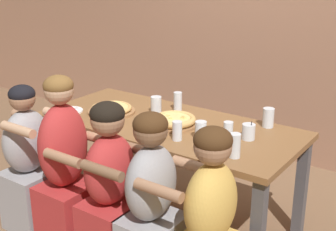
% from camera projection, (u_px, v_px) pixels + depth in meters
% --- Properties ---
extents(ground_plane, '(18.00, 18.00, 0.00)m').
position_uv_depth(ground_plane, '(168.00, 218.00, 3.47)').
color(ground_plane, brown).
rests_on(ground_plane, ground).
extents(dining_table, '(1.84, 0.81, 0.76)m').
position_uv_depth(dining_table, '(168.00, 135.00, 3.25)').
color(dining_table, brown).
rests_on(dining_table, ground).
extents(pizza_board_main, '(0.34, 0.34, 0.05)m').
position_uv_depth(pizza_board_main, '(111.00, 109.00, 3.41)').
color(pizza_board_main, '#996B42').
rests_on(pizza_board_main, dining_table).
extents(pizza_board_second, '(0.30, 0.30, 0.07)m').
position_uv_depth(pizza_board_second, '(175.00, 121.00, 3.15)').
color(pizza_board_second, '#996B42').
rests_on(pizza_board_second, dining_table).
extents(empty_plate_a, '(0.20, 0.20, 0.02)m').
position_uv_depth(empty_plate_a, '(69.00, 111.00, 3.44)').
color(empty_plate_a, white).
rests_on(empty_plate_a, dining_table).
extents(empty_plate_b, '(0.20, 0.20, 0.02)m').
position_uv_depth(empty_plate_b, '(210.00, 148.00, 2.79)').
color(empty_plate_b, white).
rests_on(empty_plate_b, dining_table).
extents(cocktail_glass_blue, '(0.08, 0.08, 0.12)m').
position_uv_depth(cocktail_glass_blue, '(249.00, 132.00, 2.92)').
color(cocktail_glass_blue, silver).
rests_on(cocktail_glass_blue, dining_table).
extents(drinking_glass_a, '(0.08, 0.08, 0.13)m').
position_uv_depth(drinking_glass_a, '(268.00, 119.00, 3.12)').
color(drinking_glass_a, silver).
rests_on(drinking_glass_a, dining_table).
extents(drinking_glass_b, '(0.06, 0.06, 0.10)m').
position_uv_depth(drinking_glass_b, '(228.00, 130.00, 2.95)').
color(drinking_glass_b, silver).
rests_on(drinking_glass_b, dining_table).
extents(drinking_glass_c, '(0.07, 0.07, 0.14)m').
position_uv_depth(drinking_glass_c, '(235.00, 147.00, 2.66)').
color(drinking_glass_c, silver).
rests_on(drinking_glass_c, dining_table).
extents(drinking_glass_d, '(0.07, 0.07, 0.12)m').
position_uv_depth(drinking_glass_d, '(201.00, 132.00, 2.92)').
color(drinking_glass_d, silver).
rests_on(drinking_glass_d, dining_table).
extents(drinking_glass_e, '(0.06, 0.06, 0.14)m').
position_uv_depth(drinking_glass_e, '(178.00, 101.00, 3.45)').
color(drinking_glass_e, silver).
rests_on(drinking_glass_e, dining_table).
extents(drinking_glass_f, '(0.06, 0.06, 0.12)m').
position_uv_depth(drinking_glass_f, '(177.00, 132.00, 2.90)').
color(drinking_glass_f, silver).
rests_on(drinking_glass_f, dining_table).
extents(drinking_glass_g, '(0.08, 0.08, 0.13)m').
position_uv_depth(drinking_glass_g, '(156.00, 106.00, 3.38)').
color(drinking_glass_g, silver).
rests_on(drinking_glass_g, dining_table).
extents(drinking_glass_h, '(0.08, 0.08, 0.12)m').
position_uv_depth(drinking_glass_h, '(115.00, 116.00, 3.18)').
color(drinking_glass_h, silver).
rests_on(drinking_glass_h, dining_table).
extents(diner_near_left, '(0.51, 0.40, 1.05)m').
position_uv_depth(diner_near_left, '(29.00, 165.00, 3.24)').
color(diner_near_left, '#99999E').
rests_on(diner_near_left, ground).
extents(diner_near_midleft, '(0.51, 0.40, 1.17)m').
position_uv_depth(diner_near_midleft, '(65.00, 171.00, 3.02)').
color(diner_near_midleft, '#B22D2D').
rests_on(diner_near_midleft, ground).
extents(diner_near_right, '(0.51, 0.40, 1.07)m').
position_uv_depth(diner_near_right, '(209.00, 231.00, 2.45)').
color(diner_near_right, gold).
rests_on(diner_near_right, ground).
extents(diner_near_midright, '(0.51, 0.40, 1.07)m').
position_uv_depth(diner_near_midright, '(151.00, 209.00, 2.66)').
color(diner_near_midright, '#99999E').
rests_on(diner_near_midright, ground).
extents(diner_near_center, '(0.51, 0.40, 1.07)m').
position_uv_depth(diner_near_center, '(110.00, 193.00, 2.82)').
color(diner_near_center, '#B22D2D').
rests_on(diner_near_center, ground).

